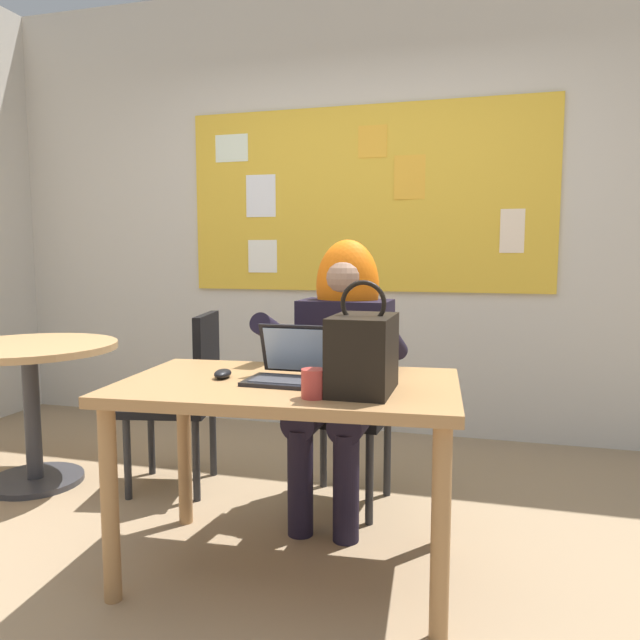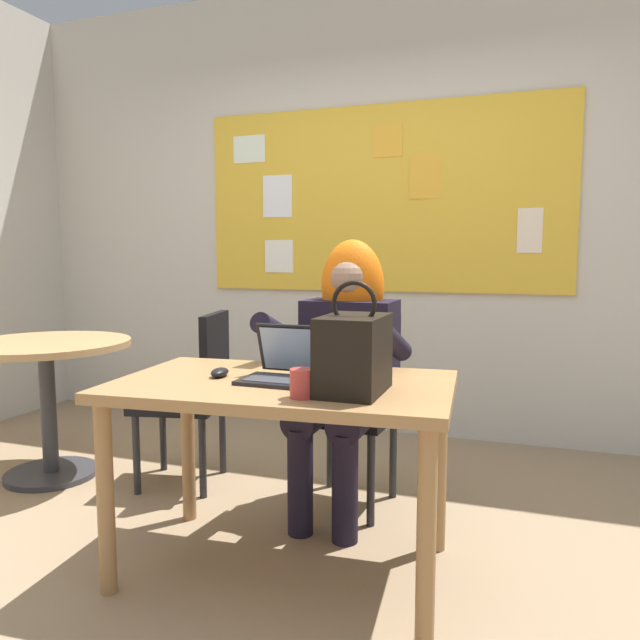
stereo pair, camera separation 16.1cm
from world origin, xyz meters
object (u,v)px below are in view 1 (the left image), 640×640
at_px(person_costumed, 342,352).
at_px(laptop, 292,369).
at_px(chair_spare_by_window, 187,391).
at_px(chair_at_desk, 349,395).
at_px(computer_mouse, 223,374).
at_px(side_table_round, 30,380).
at_px(handbag, 363,353).
at_px(coffee_mug, 313,384).
at_px(desk_main, 289,408).

relative_size(person_costumed, laptop, 4.07).
bearing_deg(chair_spare_by_window, chair_at_desk, 174.16).
height_order(computer_mouse, side_table_round, computer_mouse).
xyz_separation_m(handbag, chair_spare_by_window, (-1.05, 0.73, -0.36)).
xyz_separation_m(coffee_mug, chair_spare_by_window, (-0.92, 0.86, -0.28)).
relative_size(coffee_mug, side_table_round, 0.11).
xyz_separation_m(person_costumed, computer_mouse, (-0.32, -0.61, 0.00)).
relative_size(desk_main, person_costumed, 1.01).
bearing_deg(laptop, handbag, -18.82).
distance_m(person_costumed, side_table_round, 1.63).
distance_m(desk_main, person_costumed, 0.61).
bearing_deg(coffee_mug, laptop, 122.34).
relative_size(chair_at_desk, coffee_mug, 9.59).
xyz_separation_m(laptop, handbag, (0.28, -0.10, 0.09)).
bearing_deg(desk_main, computer_mouse, -177.60).
distance_m(chair_at_desk, side_table_round, 1.64).
bearing_deg(chair_at_desk, person_costumed, 0.96).
bearing_deg(person_costumed, coffee_mug, 8.15).
distance_m(desk_main, chair_at_desk, 0.74).
height_order(person_costumed, side_table_round, person_costumed).
xyz_separation_m(chair_at_desk, computer_mouse, (-0.32, -0.74, 0.23)).
bearing_deg(side_table_round, handbag, -16.96).
distance_m(person_costumed, coffee_mug, 0.83).
relative_size(chair_at_desk, person_costumed, 0.72).
bearing_deg(desk_main, coffee_mug, -54.35).
height_order(desk_main, person_costumed, person_costumed).
distance_m(desk_main, side_table_round, 1.63).
bearing_deg(person_costumed, desk_main, -4.39).
bearing_deg(person_costumed, computer_mouse, -26.12).
relative_size(person_costumed, handbag, 3.34).
bearing_deg(person_costumed, chair_spare_by_window, -91.61).
relative_size(desk_main, coffee_mug, 13.46).
xyz_separation_m(computer_mouse, side_table_round, (-1.30, 0.48, -0.20)).
xyz_separation_m(laptop, chair_spare_by_window, (-0.77, 0.63, -0.27)).
relative_size(coffee_mug, chair_spare_by_window, 0.11).
bearing_deg(coffee_mug, side_table_round, 157.99).
xyz_separation_m(laptop, computer_mouse, (-0.27, -0.02, -0.03)).
height_order(person_costumed, coffee_mug, person_costumed).
bearing_deg(coffee_mug, chair_spare_by_window, 136.81).
bearing_deg(side_table_round, computer_mouse, -20.39).
bearing_deg(desk_main, chair_spare_by_window, 139.84).
distance_m(desk_main, laptop, 0.15).
xyz_separation_m(computer_mouse, handbag, (0.55, -0.08, 0.12)).
height_order(chair_at_desk, coffee_mug, chair_at_desk).
relative_size(laptop, handbag, 0.82).
distance_m(laptop, computer_mouse, 0.27).
height_order(desk_main, computer_mouse, computer_mouse).
height_order(laptop, chair_spare_by_window, laptop).
distance_m(desk_main, chair_spare_by_window, 1.00).
height_order(chair_at_desk, handbag, handbag).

